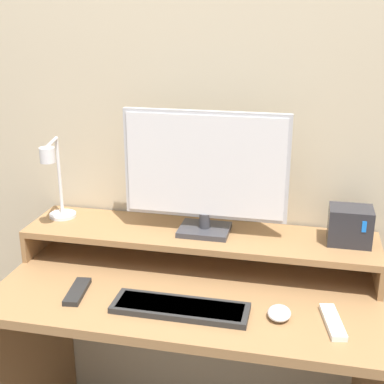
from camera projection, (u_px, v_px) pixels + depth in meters
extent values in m
cube|color=beige|center=(209.00, 106.00, 1.84)|extent=(6.00, 0.05, 2.50)
cube|color=olive|center=(188.00, 291.00, 1.70)|extent=(1.20, 0.60, 0.03)
cube|color=olive|center=(32.00, 362.00, 1.94)|extent=(0.03, 0.60, 0.70)
cube|color=olive|center=(42.00, 236.00, 1.96)|extent=(0.02, 0.27, 0.09)
cube|color=olive|center=(377.00, 268.00, 1.72)|extent=(0.02, 0.27, 0.09)
cube|color=olive|center=(199.00, 235.00, 1.82)|extent=(1.20, 0.27, 0.02)
cube|color=#38383D|center=(205.00, 230.00, 1.81)|extent=(0.17, 0.14, 0.02)
cylinder|color=#38383D|center=(205.00, 220.00, 1.80)|extent=(0.04, 0.04, 0.05)
cube|color=#B7B7BC|center=(205.00, 165.00, 1.74)|extent=(0.55, 0.02, 0.36)
cube|color=silver|center=(205.00, 166.00, 1.73)|extent=(0.52, 0.01, 0.33)
cylinder|color=silver|center=(63.00, 215.00, 1.95)|extent=(0.10, 0.10, 0.01)
cylinder|color=silver|center=(60.00, 177.00, 1.90)|extent=(0.01, 0.01, 0.28)
cylinder|color=silver|center=(52.00, 143.00, 1.79)|extent=(0.04, 0.13, 0.01)
cylinder|color=silver|center=(47.00, 155.00, 1.74)|extent=(0.05, 0.05, 0.05)
cube|color=#28282D|center=(350.00, 226.00, 1.71)|extent=(0.14, 0.11, 0.12)
cube|color=#1972F2|center=(364.00, 227.00, 1.65)|extent=(0.01, 0.00, 0.04)
cube|color=#282828|center=(180.00, 308.00, 1.56)|extent=(0.40, 0.12, 0.02)
cube|color=black|center=(180.00, 306.00, 1.56)|extent=(0.37, 0.10, 0.01)
ellipsoid|color=silver|center=(279.00, 313.00, 1.52)|extent=(0.07, 0.09, 0.03)
cube|color=black|center=(77.00, 291.00, 1.65)|extent=(0.07, 0.16, 0.02)
cube|color=white|center=(333.00, 322.00, 1.49)|extent=(0.07, 0.17, 0.02)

